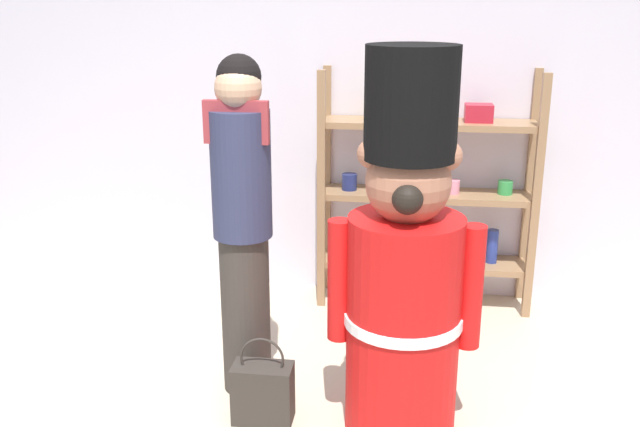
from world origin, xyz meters
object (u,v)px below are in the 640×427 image
Objects in this scene: merchandise_shelf at (425,189)px; person_shopper at (243,218)px; shopping_bag at (263,392)px; teddy_bear_guard at (405,271)px.

merchandise_shelf is 0.90× the size of person_shopper.
teddy_bear_guard is at bearing 3.97° from shopping_bag.
person_shopper is (-0.90, -1.21, 0.14)m from merchandise_shelf.
teddy_bear_guard is at bearing -94.17° from merchandise_shelf.
teddy_bear_guard is at bearing -17.43° from person_shopper.
shopping_bag is (-0.75, -1.50, -0.63)m from merchandise_shelf.
merchandise_shelf is 3.52× the size of shopping_bag.
teddy_bear_guard reaches higher than merchandise_shelf.
person_shopper is 0.84m from shopping_bag.
merchandise_shelf is 1.51m from person_shopper.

